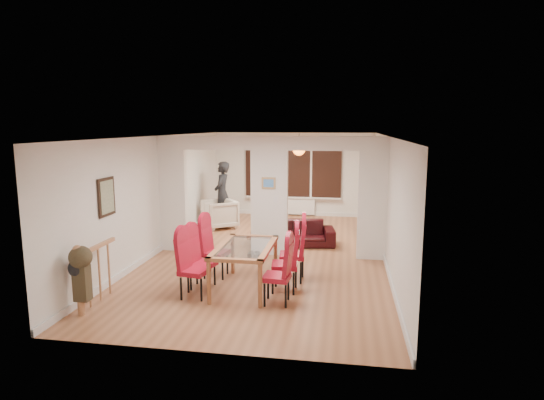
% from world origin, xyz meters
% --- Properties ---
extents(floor, '(5.00, 9.00, 0.01)m').
position_xyz_m(floor, '(0.00, 0.00, 0.00)').
color(floor, '#9B613E').
rests_on(floor, ground).
extents(room_walls, '(5.00, 9.00, 2.60)m').
position_xyz_m(room_walls, '(0.00, 0.00, 1.30)').
color(room_walls, silver).
rests_on(room_walls, floor).
extents(divider_wall, '(5.00, 0.18, 2.60)m').
position_xyz_m(divider_wall, '(0.00, 0.00, 1.30)').
color(divider_wall, white).
rests_on(divider_wall, floor).
extents(bay_window_blinds, '(3.00, 0.08, 1.80)m').
position_xyz_m(bay_window_blinds, '(0.00, 4.44, 1.50)').
color(bay_window_blinds, black).
rests_on(bay_window_blinds, room_walls).
extents(radiator, '(1.40, 0.08, 0.50)m').
position_xyz_m(radiator, '(0.00, 4.40, 0.30)').
color(radiator, white).
rests_on(radiator, floor).
extents(pendant_light, '(0.36, 0.36, 0.36)m').
position_xyz_m(pendant_light, '(0.30, 3.30, 2.15)').
color(pendant_light, orange).
rests_on(pendant_light, room_walls).
extents(stair_newel, '(0.40, 1.20, 1.10)m').
position_xyz_m(stair_newel, '(-2.25, -3.20, 0.55)').
color(stair_newel, '#AC754F').
rests_on(stair_newel, floor).
extents(wall_poster, '(0.04, 0.52, 0.67)m').
position_xyz_m(wall_poster, '(-2.47, -2.40, 1.60)').
color(wall_poster, gray).
rests_on(wall_poster, room_walls).
extents(pillar_photo, '(0.30, 0.03, 0.25)m').
position_xyz_m(pillar_photo, '(0.00, -0.10, 1.60)').
color(pillar_photo, '#4C8CD8').
rests_on(pillar_photo, divider_wall).
extents(dining_table, '(0.93, 1.65, 0.78)m').
position_xyz_m(dining_table, '(-0.06, -2.21, 0.39)').
color(dining_table, '#975B37').
rests_on(dining_table, floor).
extents(dining_chair_la, '(0.48, 0.48, 1.06)m').
position_xyz_m(dining_chair_la, '(-0.81, -2.72, 0.53)').
color(dining_chair_la, maroon).
rests_on(dining_chair_la, floor).
extents(dining_chair_lb, '(0.49, 0.49, 1.03)m').
position_xyz_m(dining_chair_lb, '(-0.80, -2.28, 0.51)').
color(dining_chair_lb, maroon).
rests_on(dining_chair_lb, floor).
extents(dining_chair_lc, '(0.51, 0.51, 1.07)m').
position_xyz_m(dining_chair_lc, '(-0.74, -1.66, 0.54)').
color(dining_chair_lc, maroon).
rests_on(dining_chair_lc, floor).
extents(dining_chair_ra, '(0.45, 0.45, 1.04)m').
position_xyz_m(dining_chair_ra, '(0.58, -2.77, 0.52)').
color(dining_chair_ra, maroon).
rests_on(dining_chair_ra, floor).
extents(dining_chair_rb, '(0.48, 0.48, 1.09)m').
position_xyz_m(dining_chair_rb, '(0.63, -2.20, 0.55)').
color(dining_chair_rb, maroon).
rests_on(dining_chair_rb, floor).
extents(dining_chair_rc, '(0.49, 0.49, 1.12)m').
position_xyz_m(dining_chair_rc, '(0.69, -1.63, 0.56)').
color(dining_chair_rc, maroon).
rests_on(dining_chair_rc, floor).
extents(sofa, '(2.06, 1.05, 0.58)m').
position_xyz_m(sofa, '(0.42, 0.87, 0.29)').
color(sofa, black).
rests_on(sofa, floor).
extents(armchair, '(1.19, 1.20, 0.79)m').
position_xyz_m(armchair, '(-1.80, 2.34, 0.39)').
color(armchair, beige).
rests_on(armchair, floor).
extents(person, '(0.67, 0.45, 1.81)m').
position_xyz_m(person, '(-1.83, 2.75, 0.91)').
color(person, black).
rests_on(person, floor).
extents(television, '(0.98, 0.16, 0.56)m').
position_xyz_m(television, '(2.00, 2.60, 0.28)').
color(television, black).
rests_on(television, floor).
extents(coffee_table, '(0.94, 0.48, 0.21)m').
position_xyz_m(coffee_table, '(0.06, 2.22, 0.11)').
color(coffee_table, black).
rests_on(coffee_table, floor).
extents(bottle, '(0.07, 0.07, 0.28)m').
position_xyz_m(bottle, '(-0.15, 2.29, 0.36)').
color(bottle, '#143F19').
rests_on(bottle, coffee_table).
extents(bowl, '(0.23, 0.23, 0.06)m').
position_xyz_m(bowl, '(-0.07, 2.25, 0.24)').
color(bowl, black).
rests_on(bowl, coffee_table).
extents(shoes, '(0.22, 0.24, 0.09)m').
position_xyz_m(shoes, '(-0.30, -0.28, 0.05)').
color(shoes, black).
rests_on(shoes, floor).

